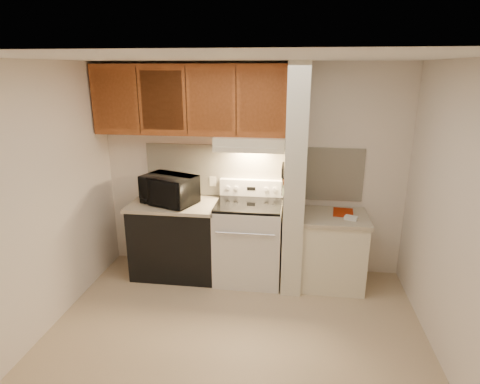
# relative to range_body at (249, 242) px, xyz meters

# --- Properties ---
(floor) EXTENTS (3.60, 3.60, 0.00)m
(floor) POSITION_rel_range_body_xyz_m (0.00, -1.16, -0.46)
(floor) COLOR tan
(floor) RESTS_ON ground
(ceiling) EXTENTS (3.60, 3.60, 0.00)m
(ceiling) POSITION_rel_range_body_xyz_m (0.00, -1.16, 2.04)
(ceiling) COLOR white
(ceiling) RESTS_ON wall_back
(wall_back) EXTENTS (3.60, 2.50, 0.02)m
(wall_back) POSITION_rel_range_body_xyz_m (0.00, 0.34, 0.79)
(wall_back) COLOR #F1E2D1
(wall_back) RESTS_ON floor
(wall_left) EXTENTS (0.02, 3.00, 2.50)m
(wall_left) POSITION_rel_range_body_xyz_m (-1.80, -1.16, 0.79)
(wall_left) COLOR #F1E2D1
(wall_left) RESTS_ON floor
(wall_right) EXTENTS (0.02, 3.00, 2.50)m
(wall_right) POSITION_rel_range_body_xyz_m (1.80, -1.16, 0.79)
(wall_right) COLOR #F1E2D1
(wall_right) RESTS_ON floor
(backsplash) EXTENTS (2.60, 0.02, 0.63)m
(backsplash) POSITION_rel_range_body_xyz_m (0.00, 0.33, 0.78)
(backsplash) COLOR white
(backsplash) RESTS_ON wall_back
(range_body) EXTENTS (0.76, 0.65, 0.92)m
(range_body) POSITION_rel_range_body_xyz_m (0.00, 0.00, 0.00)
(range_body) COLOR silver
(range_body) RESTS_ON floor
(oven_window) EXTENTS (0.50, 0.01, 0.30)m
(oven_window) POSITION_rel_range_body_xyz_m (0.00, -0.32, 0.04)
(oven_window) COLOR black
(oven_window) RESTS_ON range_body
(oven_handle) EXTENTS (0.65, 0.02, 0.02)m
(oven_handle) POSITION_rel_range_body_xyz_m (0.00, -0.35, 0.26)
(oven_handle) COLOR silver
(oven_handle) RESTS_ON range_body
(cooktop) EXTENTS (0.74, 0.64, 0.03)m
(cooktop) POSITION_rel_range_body_xyz_m (0.00, 0.00, 0.48)
(cooktop) COLOR black
(cooktop) RESTS_ON range_body
(range_backguard) EXTENTS (0.76, 0.08, 0.20)m
(range_backguard) POSITION_rel_range_body_xyz_m (0.00, 0.28, 0.59)
(range_backguard) COLOR silver
(range_backguard) RESTS_ON range_body
(range_display) EXTENTS (0.10, 0.01, 0.04)m
(range_display) POSITION_rel_range_body_xyz_m (0.00, 0.24, 0.59)
(range_display) COLOR black
(range_display) RESTS_ON range_backguard
(range_knob_left_outer) EXTENTS (0.05, 0.02, 0.05)m
(range_knob_left_outer) POSITION_rel_range_body_xyz_m (-0.28, 0.24, 0.59)
(range_knob_left_outer) COLOR silver
(range_knob_left_outer) RESTS_ON range_backguard
(range_knob_left_inner) EXTENTS (0.05, 0.02, 0.05)m
(range_knob_left_inner) POSITION_rel_range_body_xyz_m (-0.18, 0.24, 0.59)
(range_knob_left_inner) COLOR silver
(range_knob_left_inner) RESTS_ON range_backguard
(range_knob_right_inner) EXTENTS (0.05, 0.02, 0.05)m
(range_knob_right_inner) POSITION_rel_range_body_xyz_m (0.18, 0.24, 0.59)
(range_knob_right_inner) COLOR silver
(range_knob_right_inner) RESTS_ON range_backguard
(range_knob_right_outer) EXTENTS (0.05, 0.02, 0.05)m
(range_knob_right_outer) POSITION_rel_range_body_xyz_m (0.28, 0.24, 0.59)
(range_knob_right_outer) COLOR silver
(range_knob_right_outer) RESTS_ON range_backguard
(dishwasher_front) EXTENTS (1.00, 0.63, 0.87)m
(dishwasher_front) POSITION_rel_range_body_xyz_m (-0.88, 0.01, -0.03)
(dishwasher_front) COLOR black
(dishwasher_front) RESTS_ON floor
(left_countertop) EXTENTS (1.04, 0.67, 0.04)m
(left_countertop) POSITION_rel_range_body_xyz_m (-0.88, 0.01, 0.43)
(left_countertop) COLOR #B9AB91
(left_countertop) RESTS_ON dishwasher_front
(spoon_rest) EXTENTS (0.26, 0.16, 0.02)m
(spoon_rest) POSITION_rel_range_body_xyz_m (-1.01, 0.21, 0.46)
(spoon_rest) COLOR black
(spoon_rest) RESTS_ON left_countertop
(teal_jar) EXTENTS (0.12, 0.12, 0.11)m
(teal_jar) POSITION_rel_range_body_xyz_m (-0.83, 0.23, 0.50)
(teal_jar) COLOR #2D6762
(teal_jar) RESTS_ON left_countertop
(outlet) EXTENTS (0.08, 0.01, 0.12)m
(outlet) POSITION_rel_range_body_xyz_m (-0.48, 0.32, 0.64)
(outlet) COLOR beige
(outlet) RESTS_ON backsplash
(microwave) EXTENTS (0.70, 0.59, 0.33)m
(microwave) POSITION_rel_range_body_xyz_m (-0.93, -0.01, 0.62)
(microwave) COLOR black
(microwave) RESTS_ON left_countertop
(partition_pillar) EXTENTS (0.22, 0.70, 2.50)m
(partition_pillar) POSITION_rel_range_body_xyz_m (0.51, -0.01, 0.79)
(partition_pillar) COLOR beige
(partition_pillar) RESTS_ON floor
(pillar_trim) EXTENTS (0.01, 0.70, 0.04)m
(pillar_trim) POSITION_rel_range_body_xyz_m (0.39, -0.01, 0.84)
(pillar_trim) COLOR #9B4D21
(pillar_trim) RESTS_ON partition_pillar
(knife_strip) EXTENTS (0.02, 0.42, 0.04)m
(knife_strip) POSITION_rel_range_body_xyz_m (0.39, -0.06, 0.86)
(knife_strip) COLOR black
(knife_strip) RESTS_ON partition_pillar
(knife_blade_a) EXTENTS (0.01, 0.03, 0.16)m
(knife_blade_a) POSITION_rel_range_body_xyz_m (0.38, -0.22, 0.76)
(knife_blade_a) COLOR silver
(knife_blade_a) RESTS_ON knife_strip
(knife_handle_a) EXTENTS (0.02, 0.02, 0.10)m
(knife_handle_a) POSITION_rel_range_body_xyz_m (0.38, -0.21, 0.91)
(knife_handle_a) COLOR black
(knife_handle_a) RESTS_ON knife_strip
(knife_blade_b) EXTENTS (0.01, 0.04, 0.18)m
(knife_blade_b) POSITION_rel_range_body_xyz_m (0.38, -0.13, 0.75)
(knife_blade_b) COLOR silver
(knife_blade_b) RESTS_ON knife_strip
(knife_handle_b) EXTENTS (0.02, 0.02, 0.10)m
(knife_handle_b) POSITION_rel_range_body_xyz_m (0.38, -0.15, 0.91)
(knife_handle_b) COLOR black
(knife_handle_b) RESTS_ON knife_strip
(knife_blade_c) EXTENTS (0.01, 0.04, 0.20)m
(knife_blade_c) POSITION_rel_range_body_xyz_m (0.38, -0.06, 0.74)
(knife_blade_c) COLOR silver
(knife_blade_c) RESTS_ON knife_strip
(knife_handle_c) EXTENTS (0.02, 0.02, 0.10)m
(knife_handle_c) POSITION_rel_range_body_xyz_m (0.38, -0.05, 0.91)
(knife_handle_c) COLOR black
(knife_handle_c) RESTS_ON knife_strip
(knife_blade_d) EXTENTS (0.01, 0.04, 0.16)m
(knife_blade_d) POSITION_rel_range_body_xyz_m (0.38, 0.03, 0.76)
(knife_blade_d) COLOR silver
(knife_blade_d) RESTS_ON knife_strip
(knife_handle_d) EXTENTS (0.02, 0.02, 0.10)m
(knife_handle_d) POSITION_rel_range_body_xyz_m (0.38, 0.04, 0.91)
(knife_handle_d) COLOR black
(knife_handle_d) RESTS_ON knife_strip
(knife_blade_e) EXTENTS (0.01, 0.04, 0.18)m
(knife_blade_e) POSITION_rel_range_body_xyz_m (0.38, 0.11, 0.75)
(knife_blade_e) COLOR silver
(knife_blade_e) RESTS_ON knife_strip
(knife_handle_e) EXTENTS (0.02, 0.02, 0.10)m
(knife_handle_e) POSITION_rel_range_body_xyz_m (0.38, 0.11, 0.91)
(knife_handle_e) COLOR black
(knife_handle_e) RESTS_ON knife_strip
(oven_mitt) EXTENTS (0.03, 0.10, 0.23)m
(oven_mitt) POSITION_rel_range_body_xyz_m (0.38, 0.17, 0.67)
(oven_mitt) COLOR gray
(oven_mitt) RESTS_ON partition_pillar
(right_cab_base) EXTENTS (0.70, 0.60, 0.81)m
(right_cab_base) POSITION_rel_range_body_xyz_m (0.97, -0.01, -0.06)
(right_cab_base) COLOR beige
(right_cab_base) RESTS_ON floor
(right_countertop) EXTENTS (0.74, 0.64, 0.04)m
(right_countertop) POSITION_rel_range_body_xyz_m (0.97, -0.01, 0.37)
(right_countertop) COLOR #B9AB91
(right_countertop) RESTS_ON right_cab_base
(red_folder) EXTENTS (0.25, 0.32, 0.01)m
(red_folder) POSITION_rel_range_body_xyz_m (1.07, 0.09, 0.39)
(red_folder) COLOR #9F2405
(red_folder) RESTS_ON right_countertop
(white_box) EXTENTS (0.16, 0.13, 0.04)m
(white_box) POSITION_rel_range_body_xyz_m (1.13, -0.11, 0.41)
(white_box) COLOR white
(white_box) RESTS_ON right_countertop
(range_hood) EXTENTS (0.78, 0.44, 0.15)m
(range_hood) POSITION_rel_range_body_xyz_m (0.00, 0.12, 1.17)
(range_hood) COLOR beige
(range_hood) RESTS_ON upper_cabinets
(hood_lip) EXTENTS (0.78, 0.04, 0.06)m
(hood_lip) POSITION_rel_range_body_xyz_m (0.00, -0.08, 1.12)
(hood_lip) COLOR beige
(hood_lip) RESTS_ON range_hood
(upper_cabinets) EXTENTS (2.18, 0.33, 0.77)m
(upper_cabinets) POSITION_rel_range_body_xyz_m (-0.69, 0.17, 1.62)
(upper_cabinets) COLOR #9B4D21
(upper_cabinets) RESTS_ON wall_back
(cab_door_a) EXTENTS (0.46, 0.01, 0.63)m
(cab_door_a) POSITION_rel_range_body_xyz_m (-1.51, 0.01, 1.62)
(cab_door_a) COLOR #9B4D21
(cab_door_a) RESTS_ON upper_cabinets
(cab_gap_a) EXTENTS (0.01, 0.01, 0.73)m
(cab_gap_a) POSITION_rel_range_body_xyz_m (-1.23, 0.01, 1.62)
(cab_gap_a) COLOR black
(cab_gap_a) RESTS_ON upper_cabinets
(cab_door_b) EXTENTS (0.46, 0.01, 0.63)m
(cab_door_b) POSITION_rel_range_body_xyz_m (-0.96, 0.01, 1.62)
(cab_door_b) COLOR #9B4D21
(cab_door_b) RESTS_ON upper_cabinets
(cab_gap_b) EXTENTS (0.01, 0.01, 0.73)m
(cab_gap_b) POSITION_rel_range_body_xyz_m (-0.69, 0.01, 1.62)
(cab_gap_b) COLOR black
(cab_gap_b) RESTS_ON upper_cabinets
(cab_door_c) EXTENTS (0.46, 0.01, 0.63)m
(cab_door_c) POSITION_rel_range_body_xyz_m (-0.42, 0.01, 1.62)
(cab_door_c) COLOR #9B4D21
(cab_door_c) RESTS_ON upper_cabinets
(cab_gap_c) EXTENTS (0.01, 0.01, 0.73)m
(cab_gap_c) POSITION_rel_range_body_xyz_m (-0.14, 0.01, 1.62)
(cab_gap_c) COLOR black
(cab_gap_c) RESTS_ON upper_cabinets
(cab_door_d) EXTENTS (0.46, 0.01, 0.63)m
(cab_door_d) POSITION_rel_range_body_xyz_m (0.13, 0.01, 1.62)
(cab_door_d) COLOR #9B4D21
(cab_door_d) RESTS_ON upper_cabinets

